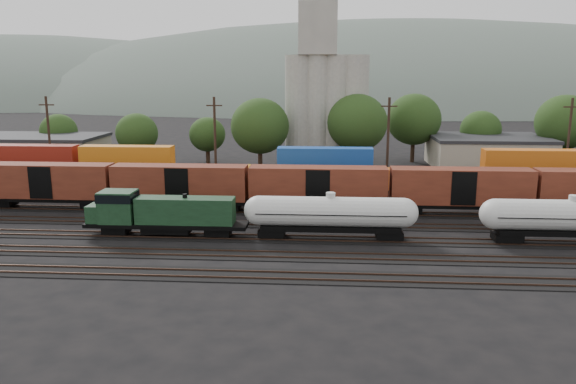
# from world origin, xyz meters

# --- Properties ---
(ground) EXTENTS (600.00, 600.00, 0.00)m
(ground) POSITION_xyz_m (0.00, 0.00, 0.00)
(ground) COLOR black
(tracks) EXTENTS (180.00, 33.20, 0.20)m
(tracks) POSITION_xyz_m (0.00, 0.00, 0.05)
(tracks) COLOR black
(tracks) RESTS_ON ground
(green_locomotive) EXTENTS (15.38, 2.71, 4.07)m
(green_locomotive) POSITION_xyz_m (-12.26, -5.00, 2.34)
(green_locomotive) COLOR black
(green_locomotive) RESTS_ON ground
(tank_car_a) EXTENTS (16.10, 2.88, 4.22)m
(tank_car_a) POSITION_xyz_m (4.05, -5.00, 2.52)
(tank_car_a) COLOR silver
(tank_car_a) RESTS_ON ground
(tank_car_b) EXTENTS (16.33, 2.92, 4.28)m
(tank_car_b) POSITION_xyz_m (25.71, -5.00, 2.55)
(tank_car_b) COLOR silver
(tank_car_b) RESTS_ON ground
(orange_locomotive) EXTENTS (16.38, 2.73, 4.09)m
(orange_locomotive) POSITION_xyz_m (-3.06, 10.00, 2.35)
(orange_locomotive) COLOR black
(orange_locomotive) RESTS_ON ground
(boxcar_string) EXTENTS (184.40, 2.90, 4.20)m
(boxcar_string) POSITION_xyz_m (10.43, 5.00, 3.12)
(boxcar_string) COLOR black
(boxcar_string) RESTS_ON ground
(container_wall) EXTENTS (166.21, 2.60, 5.80)m
(container_wall) POSITION_xyz_m (2.96, 15.00, 2.81)
(container_wall) COLOR black
(container_wall) RESTS_ON ground
(grain_silo) EXTENTS (13.40, 5.00, 29.00)m
(grain_silo) POSITION_xyz_m (3.28, 36.00, 11.26)
(grain_silo) COLOR #A4A297
(grain_silo) RESTS_ON ground
(industrial_sheds) EXTENTS (119.38, 17.26, 5.10)m
(industrial_sheds) POSITION_xyz_m (6.63, 35.25, 2.56)
(industrial_sheds) COLOR #9E937F
(industrial_sheds) RESTS_ON ground
(tree_band) EXTENTS (162.72, 21.10, 13.91)m
(tree_band) POSITION_xyz_m (18.71, 36.84, 6.98)
(tree_band) COLOR black
(tree_band) RESTS_ON ground
(utility_poles) EXTENTS (122.20, 0.36, 12.00)m
(utility_poles) POSITION_xyz_m (0.00, 22.00, 6.21)
(utility_poles) COLOR black
(utility_poles) RESTS_ON ground
(distant_hills) EXTENTS (860.00, 286.00, 130.00)m
(distant_hills) POSITION_xyz_m (23.92, 260.00, -20.56)
(distant_hills) COLOR #59665B
(distant_hills) RESTS_ON ground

